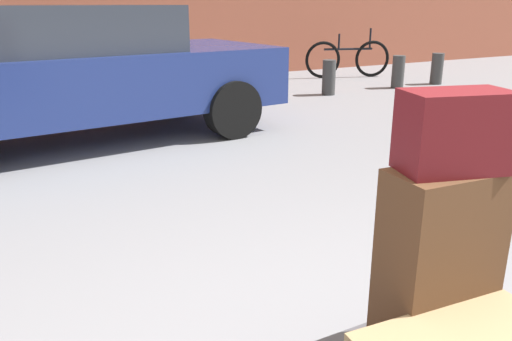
{
  "coord_description": "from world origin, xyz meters",
  "views": [
    {
      "loc": [
        -1.1,
        -0.83,
        1.44
      ],
      "look_at": [
        0.0,
        1.2,
        0.69
      ],
      "focal_mm": 36.18,
      "sensor_mm": 36.0,
      "label": 1
    }
  ],
  "objects_px": {
    "bicycle_leaning": "(348,59)",
    "bollard_kerb_near": "(258,83)",
    "bollard_kerb_far": "(398,72)",
    "bollard_corner": "(437,69)",
    "bollard_kerb_mid": "(329,77)",
    "suitcase_brown_front_left": "(438,265)",
    "duffel_bag_maroon_topmost_pile": "(454,132)",
    "parked_car": "(71,70)"
  },
  "relations": [
    {
      "from": "bicycle_leaning",
      "to": "bollard_kerb_near",
      "type": "distance_m",
      "value": 3.24
    },
    {
      "from": "bollard_kerb_far",
      "to": "bollard_corner",
      "type": "relative_size",
      "value": 1.0
    },
    {
      "from": "bollard_kerb_near",
      "to": "bollard_kerb_far",
      "type": "bearing_deg",
      "value": 0.0
    },
    {
      "from": "bollard_kerb_mid",
      "to": "bicycle_leaning",
      "type": "bearing_deg",
      "value": 43.92
    },
    {
      "from": "bicycle_leaning",
      "to": "bollard_kerb_mid",
      "type": "bearing_deg",
      "value": -136.08
    },
    {
      "from": "bicycle_leaning",
      "to": "bollard_kerb_mid",
      "type": "distance_m",
      "value": 2.17
    },
    {
      "from": "bollard_corner",
      "to": "bollard_kerb_near",
      "type": "bearing_deg",
      "value": 180.0
    },
    {
      "from": "suitcase_brown_front_left",
      "to": "duffel_bag_maroon_topmost_pile",
      "type": "relative_size",
      "value": 2.04
    },
    {
      "from": "parked_car",
      "to": "bollard_kerb_near",
      "type": "distance_m",
      "value": 3.1
    },
    {
      "from": "bollard_kerb_far",
      "to": "duffel_bag_maroon_topmost_pile",
      "type": "bearing_deg",
      "value": -132.53
    },
    {
      "from": "duffel_bag_maroon_topmost_pile",
      "to": "bollard_kerb_near",
      "type": "distance_m",
      "value": 6.44
    },
    {
      "from": "parked_car",
      "to": "bicycle_leaning",
      "type": "xyz_separation_m",
      "value": [
        5.73,
        2.59,
        -0.39
      ]
    },
    {
      "from": "bollard_kerb_mid",
      "to": "bollard_kerb_far",
      "type": "height_order",
      "value": "same"
    },
    {
      "from": "parked_car",
      "to": "bollard_corner",
      "type": "relative_size",
      "value": 7.91
    },
    {
      "from": "bollard_kerb_mid",
      "to": "bollard_kerb_near",
      "type": "bearing_deg",
      "value": 180.0
    },
    {
      "from": "parked_car",
      "to": "bollard_corner",
      "type": "xyz_separation_m",
      "value": [
        6.62,
        1.09,
        -0.48
      ]
    },
    {
      "from": "bollard_kerb_far",
      "to": "suitcase_brown_front_left",
      "type": "bearing_deg",
      "value": -132.53
    },
    {
      "from": "bollard_kerb_mid",
      "to": "bollard_kerb_far",
      "type": "bearing_deg",
      "value": 0.0
    },
    {
      "from": "parked_car",
      "to": "bollard_kerb_mid",
      "type": "height_order",
      "value": "parked_car"
    },
    {
      "from": "bollard_kerb_far",
      "to": "bollard_corner",
      "type": "height_order",
      "value": "same"
    },
    {
      "from": "suitcase_brown_front_left",
      "to": "bollard_kerb_far",
      "type": "xyz_separation_m",
      "value": [
        5.37,
        5.86,
        -0.37
      ]
    },
    {
      "from": "bollard_kerb_near",
      "to": "bollard_corner",
      "type": "distance_m",
      "value": 3.76
    },
    {
      "from": "suitcase_brown_front_left",
      "to": "bollard_kerb_mid",
      "type": "relative_size",
      "value": 1.12
    },
    {
      "from": "duffel_bag_maroon_topmost_pile",
      "to": "bollard_kerb_mid",
      "type": "bearing_deg",
      "value": 72.7
    },
    {
      "from": "duffel_bag_maroon_topmost_pile",
      "to": "bollard_kerb_far",
      "type": "relative_size",
      "value": 0.55
    },
    {
      "from": "suitcase_brown_front_left",
      "to": "parked_car",
      "type": "xyz_separation_m",
      "value": [
        -0.3,
        4.77,
        0.11
      ]
    },
    {
      "from": "duffel_bag_maroon_topmost_pile",
      "to": "bollard_kerb_far",
      "type": "distance_m",
      "value": 7.99
    },
    {
      "from": "suitcase_brown_front_left",
      "to": "parked_car",
      "type": "distance_m",
      "value": 4.78
    },
    {
      "from": "bicycle_leaning",
      "to": "bollard_corner",
      "type": "distance_m",
      "value": 1.75
    },
    {
      "from": "suitcase_brown_front_left",
      "to": "bicycle_leaning",
      "type": "height_order",
      "value": "suitcase_brown_front_left"
    },
    {
      "from": "suitcase_brown_front_left",
      "to": "parked_car",
      "type": "relative_size",
      "value": 0.14
    },
    {
      "from": "suitcase_brown_front_left",
      "to": "bollard_kerb_mid",
      "type": "xyz_separation_m",
      "value": [
        3.88,
        5.86,
        -0.37
      ]
    },
    {
      "from": "bollard_kerb_near",
      "to": "bollard_corner",
      "type": "height_order",
      "value": "same"
    },
    {
      "from": "suitcase_brown_front_left",
      "to": "bollard_kerb_far",
      "type": "relative_size",
      "value": 1.12
    },
    {
      "from": "bollard_kerb_near",
      "to": "bollard_kerb_mid",
      "type": "relative_size",
      "value": 1.0
    },
    {
      "from": "duffel_bag_maroon_topmost_pile",
      "to": "bollard_kerb_far",
      "type": "bearing_deg",
      "value": 63.66
    },
    {
      "from": "parked_car",
      "to": "bollard_kerb_near",
      "type": "height_order",
      "value": "parked_car"
    },
    {
      "from": "bollard_kerb_near",
      "to": "bollard_kerb_mid",
      "type": "xyz_separation_m",
      "value": [
        1.31,
        0.0,
        0.0
      ]
    },
    {
      "from": "bollard_kerb_mid",
      "to": "bollard_corner",
      "type": "xyz_separation_m",
      "value": [
        2.45,
        0.0,
        0.0
      ]
    },
    {
      "from": "suitcase_brown_front_left",
      "to": "bollard_kerb_far",
      "type": "height_order",
      "value": "suitcase_brown_front_left"
    },
    {
      "from": "parked_car",
      "to": "bollard_kerb_mid",
      "type": "relative_size",
      "value": 7.91
    },
    {
      "from": "bollard_corner",
      "to": "parked_car",
      "type": "bearing_deg",
      "value": -170.69
    }
  ]
}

